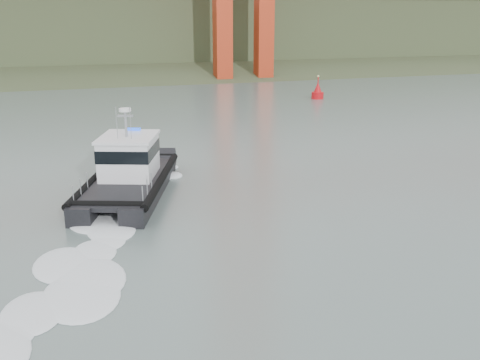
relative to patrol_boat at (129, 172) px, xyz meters
The scene contains 4 objects.
ground 15.01m from the patrol_boat, 65.78° to the right, with size 400.00×400.00×0.00m, color slate.
headlands 112.19m from the patrol_boat, 86.87° to the left, with size 500.00×105.36×27.12m.
patrol_boat is the anchor object (origin of this frame).
nav_buoy 47.53m from the patrol_boat, 48.86° to the left, with size 1.74×1.74×3.63m.
Camera 1 is at (-9.45, -21.99, 11.76)m, focal length 40.00 mm.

